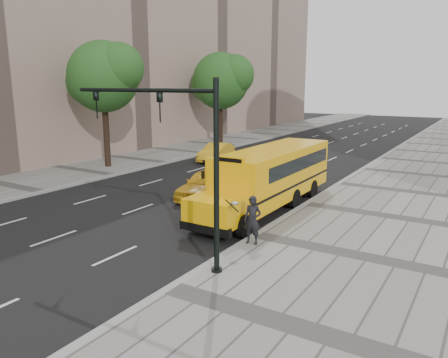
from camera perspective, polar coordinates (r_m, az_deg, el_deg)
The scene contains 12 objects.
ground at distance 25.73m, azimuth -1.92°, elevation -1.63°, with size 140.00×140.00×0.00m, color black.
sidewalk_museum at distance 21.72m, azimuth 25.57°, elevation -5.32°, with size 12.00×140.00×0.15m, color gray.
sidewalk_far at distance 32.98m, azimuth -18.03°, elevation 1.01°, with size 6.00×140.00×0.15m, color gray.
curb_museum at distance 23.03m, azimuth 10.61°, elevation -3.33°, with size 0.30×140.00×0.15m, color gray.
curb_far at distance 30.78m, azimuth -14.41°, elevation 0.45°, with size 0.30×140.00×0.15m, color gray.
tree_b at distance 33.31m, azimuth -15.40°, elevation 12.83°, with size 5.75×5.11×9.26m.
tree_c at distance 45.63m, azimuth -0.33°, elevation 12.77°, with size 6.47×5.75×9.37m.
school_bus at distance 22.33m, azimuth 6.29°, elevation 0.78°, with size 2.96×11.56×3.19m.
taxi_near at distance 24.11m, azimuth -2.32°, elevation -0.65°, with size 1.87×4.66×1.59m, color gold.
taxi_far at distance 35.71m, azimuth -1.02°, elevation 3.51°, with size 1.54×4.41×1.45m, color gold.
pedestrian at distance 16.83m, azimuth 3.75°, elevation -5.38°, with size 0.69×0.45×1.90m, color black.
traffic_signal at distance 14.42m, azimuth -5.73°, elevation 3.82°, with size 6.18×0.36×6.40m.
Camera 1 is at (13.90, -20.74, 6.22)m, focal length 35.00 mm.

